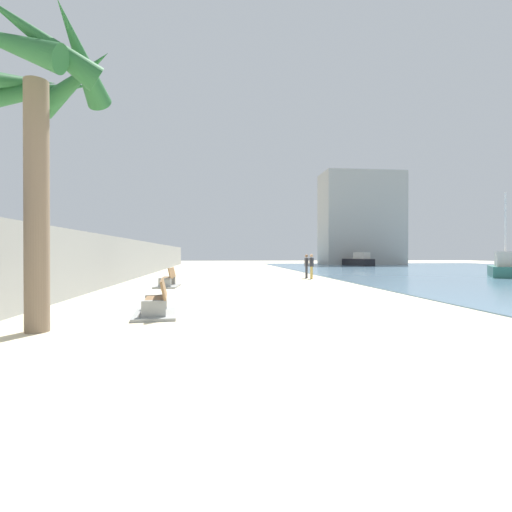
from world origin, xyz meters
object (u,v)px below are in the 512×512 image
object	(u,v)px
boat_nearest	(359,261)
bench_far	(168,282)
person_walking	(306,264)
palm_tree	(34,96)
boat_far_right	(506,268)
bench_near	(156,307)
person_standing	(312,264)

from	to	relation	value
boat_nearest	bench_far	bearing A→B (deg)	-125.75
person_walking	boat_nearest	world-z (taller)	boat_nearest
boat_nearest	person_walking	bearing A→B (deg)	-118.45
person_walking	boat_nearest	xyz separation A→B (m)	(13.48, 24.88, -0.24)
palm_tree	boat_far_right	world-z (taller)	palm_tree
bench_near	bench_far	xyz separation A→B (m)	(-0.78, 8.88, 0.00)
bench_near	person_walking	world-z (taller)	person_walking
person_standing	palm_tree	bearing A→B (deg)	-122.90
palm_tree	bench_near	distance (m)	5.70
person_standing	boat_nearest	bearing A→B (deg)	62.51
person_standing	person_walking	bearing A→B (deg)	102.88
person_walking	boat_far_right	xyz separation A→B (m)	(14.12, -0.77, -0.24)
person_standing	boat_far_right	size ratio (longest dim) A/B	0.28
person_standing	boat_nearest	size ratio (longest dim) A/B	0.31
bench_near	person_standing	world-z (taller)	person_standing
palm_tree	boat_nearest	world-z (taller)	palm_tree
bench_near	boat_far_right	size ratio (longest dim) A/B	0.37
palm_tree	boat_far_right	bearing A→B (deg)	33.08
bench_near	person_walking	distance (m)	16.61
bench_near	bench_far	distance (m)	8.92
palm_tree	person_walking	xyz separation A→B (m)	(10.07, 16.53, -4.16)
bench_far	boat_far_right	xyz separation A→B (m)	(22.70, 4.99, 0.47)
person_walking	person_standing	xyz separation A→B (m)	(0.16, -0.72, 0.02)
bench_near	person_walking	bearing A→B (deg)	61.97
palm_tree	boat_nearest	xyz separation A→B (m)	(23.55, 41.41, -4.40)
palm_tree	person_standing	world-z (taller)	palm_tree
bench_far	boat_far_right	world-z (taller)	boat_far_right
boat_far_right	palm_tree	bearing A→B (deg)	-146.92
person_standing	boat_nearest	distance (m)	28.85
person_walking	bench_far	bearing A→B (deg)	-146.09
bench_near	boat_far_right	distance (m)	25.95
palm_tree	boat_nearest	bearing A→B (deg)	60.37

